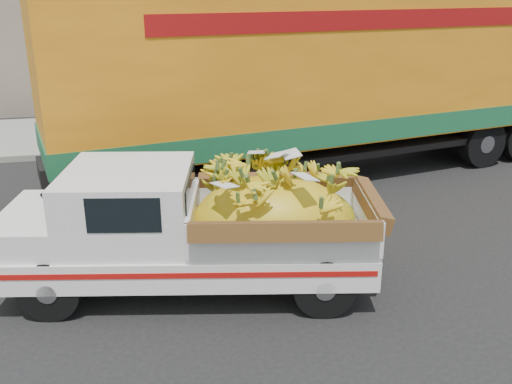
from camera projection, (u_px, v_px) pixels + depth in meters
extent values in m
plane|color=black|center=(322.00, 287.00, 7.93)|extent=(100.00, 100.00, 0.00)
cube|color=gray|center=(231.00, 145.00, 14.64)|extent=(60.00, 0.25, 0.15)
cube|color=gray|center=(219.00, 127.00, 16.57)|extent=(60.00, 4.00, 0.14)
cylinder|color=black|center=(49.00, 290.00, 7.07)|extent=(0.82, 0.37, 0.79)
cylinder|color=black|center=(82.00, 239.00, 8.49)|extent=(0.82, 0.37, 0.79)
cylinder|color=black|center=(324.00, 287.00, 7.14)|extent=(0.82, 0.37, 0.79)
cylinder|color=black|center=(311.00, 237.00, 8.56)|extent=(0.82, 0.37, 0.79)
cube|color=white|center=(188.00, 249.00, 7.75)|extent=(5.13, 2.66, 0.40)
cube|color=#A50F0C|center=(181.00, 276.00, 6.90)|extent=(4.70, 0.92, 0.07)
cube|color=silver|center=(12.00, 258.00, 7.74)|extent=(0.43, 1.72, 0.15)
cube|color=white|center=(37.00, 224.00, 7.58)|extent=(1.18, 1.80, 0.37)
cube|color=white|center=(129.00, 204.00, 7.51)|extent=(1.90, 1.97, 0.93)
cube|color=black|center=(123.00, 216.00, 6.65)|extent=(0.87, 0.18, 0.44)
cube|color=white|center=(280.00, 216.00, 7.62)|extent=(2.68, 2.19, 0.53)
ellipsoid|color=orange|center=(272.00, 224.00, 7.66)|extent=(2.39, 1.80, 1.33)
cylinder|color=black|center=(461.00, 120.00, 15.22)|extent=(1.14, 0.53, 1.10)
cylinder|color=black|center=(482.00, 143.00, 13.04)|extent=(1.14, 0.53, 1.10)
cylinder|color=black|center=(425.00, 125.00, 14.76)|extent=(1.14, 0.53, 1.10)
cylinder|color=black|center=(135.00, 191.00, 10.01)|extent=(1.14, 0.53, 1.10)
cylinder|color=black|center=(113.00, 161.00, 11.73)|extent=(1.14, 0.53, 1.10)
cube|color=black|center=(328.00, 139.00, 12.50)|extent=(11.96, 3.38, 0.36)
cube|color=orange|center=(331.00, 65.00, 11.95)|extent=(12.02, 4.80, 2.84)
cube|color=#195A34|center=(329.00, 120.00, 12.35)|extent=(12.09, 4.83, 0.45)
cube|color=maroon|center=(369.00, 20.00, 10.54)|extent=(8.23, 1.70, 0.35)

